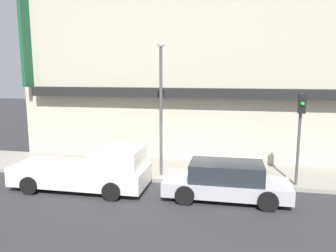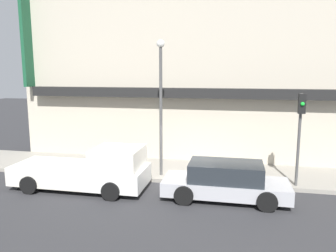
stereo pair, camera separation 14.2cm
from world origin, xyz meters
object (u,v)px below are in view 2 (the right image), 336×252
at_px(street_lamp, 161,94).
at_px(traffic_light, 300,124).
at_px(parked_car, 225,181).
at_px(fire_hydrant, 95,163).
at_px(pickup_truck, 89,170).

distance_m(street_lamp, traffic_light, 6.04).
relative_size(parked_car, traffic_light, 1.24).
xyz_separation_m(parked_car, fire_hydrant, (-6.37, 2.12, -0.24)).
bearing_deg(parked_car, street_lamp, 147.15).
height_order(parked_car, fire_hydrant, parked_car).
bearing_deg(parked_car, pickup_truck, -179.80).
height_order(pickup_truck, traffic_light, traffic_light).
bearing_deg(traffic_light, street_lamp, 176.62).
distance_m(parked_car, street_lamp, 4.84).
xyz_separation_m(fire_hydrant, street_lamp, (3.35, -0.16, 3.48)).
xyz_separation_m(pickup_truck, parked_car, (5.69, 0.00, -0.09)).
bearing_deg(street_lamp, parked_car, -33.05).
bearing_deg(street_lamp, fire_hydrant, 177.33).
bearing_deg(traffic_light, parked_car, -150.93).
relative_size(fire_hydrant, traffic_light, 0.16).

